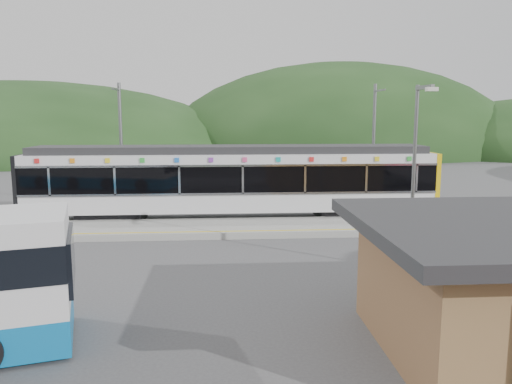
{
  "coord_description": "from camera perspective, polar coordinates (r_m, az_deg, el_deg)",
  "views": [
    {
      "loc": [
        -1.59,
        -19.04,
        5.19
      ],
      "look_at": [
        -0.18,
        1.0,
        2.16
      ],
      "focal_mm": 35.0,
      "sensor_mm": 36.0,
      "label": 1
    }
  ],
  "objects": [
    {
      "name": "train",
      "position": [
        25.24,
        -2.76,
        1.47
      ],
      "size": [
        20.44,
        3.01,
        3.74
      ],
      "color": "black",
      "rests_on": "ground"
    },
    {
      "name": "platform",
      "position": [
        22.96,
        0.03,
        -4.09
      ],
      "size": [
        26.0,
        3.2,
        0.3
      ],
      "primitive_type": "cube",
      "color": "#9E9E99",
      "rests_on": "ground"
    },
    {
      "name": "hills",
      "position": [
        26.07,
        13.43,
        -3.14
      ],
      "size": [
        146.0,
        149.0,
        26.0
      ],
      "color": "#1E3D19",
      "rests_on": "ground"
    },
    {
      "name": "yellow_line",
      "position": [
        21.66,
        0.28,
        -4.45
      ],
      "size": [
        26.0,
        0.1,
        0.01
      ],
      "primitive_type": "cube",
      "color": "yellow",
      "rests_on": "platform"
    },
    {
      "name": "catenary_mast_west",
      "position": [
        28.17,
        -15.16,
        5.16
      ],
      "size": [
        0.18,
        1.8,
        7.0
      ],
      "color": "slate",
      "rests_on": "ground"
    },
    {
      "name": "catenary_mast_east",
      "position": [
        28.95,
        13.29,
        5.31
      ],
      "size": [
        0.18,
        1.8,
        7.0
      ],
      "color": "slate",
      "rests_on": "ground"
    },
    {
      "name": "ground",
      "position": [
        19.8,
        0.71,
        -6.61
      ],
      "size": [
        120.0,
        120.0,
        0.0
      ],
      "primitive_type": "plane",
      "color": "#4C4C4F",
      "rests_on": "ground"
    },
    {
      "name": "lamp_post",
      "position": [
        17.15,
        17.78,
        3.2
      ],
      "size": [
        0.36,
        1.1,
        6.21
      ],
      "rotation": [
        0.0,
        0.0,
        0.08
      ],
      "color": "slate",
      "rests_on": "ground"
    }
  ]
}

